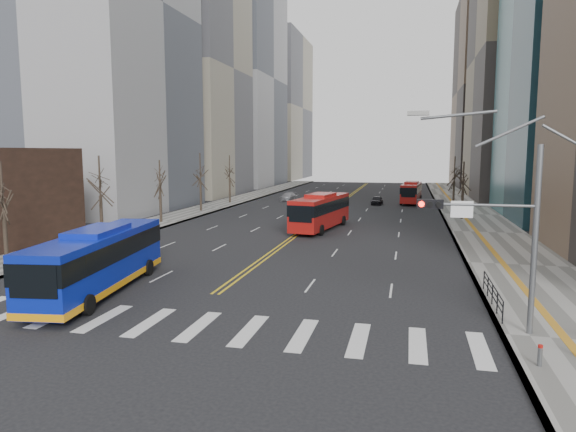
{
  "coord_description": "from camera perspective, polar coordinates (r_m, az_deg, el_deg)",
  "views": [
    {
      "loc": [
        10.13,
        -20.46,
        7.7
      ],
      "look_at": [
        2.79,
        10.47,
        3.71
      ],
      "focal_mm": 32.0,
      "sensor_mm": 36.0,
      "label": 1
    }
  ],
  "objects": [
    {
      "name": "red_bus_near",
      "position": [
        51.06,
        3.66,
        0.73
      ],
      "size": [
        4.38,
        11.6,
        3.59
      ],
      "color": "#A31411",
      "rests_on": "ground"
    },
    {
      "name": "pedestrian_railing",
      "position": [
        27.66,
        21.77,
        -7.76
      ],
      "size": [
        0.06,
        6.06,
        1.02
      ],
      "color": "black",
      "rests_on": "sidewalk_right"
    },
    {
      "name": "blue_bus",
      "position": [
        30.06,
        -20.27,
        -4.45
      ],
      "size": [
        4.32,
        12.59,
        3.59
      ],
      "color": "#0B20AE",
      "rests_on": "ground"
    },
    {
      "name": "crosswalk",
      "position": [
        24.09,
        -12.57,
        -11.64
      ],
      "size": [
        26.7,
        4.0,
        0.01
      ],
      "color": "silver",
      "rests_on": "ground"
    },
    {
      "name": "street_trees",
      "position": [
        57.74,
        -4.13,
        4.34
      ],
      "size": [
        35.2,
        47.2,
        7.6
      ],
      "color": "black",
      "rests_on": "ground"
    },
    {
      "name": "car_dark_far",
      "position": [
        80.04,
        13.63,
        1.85
      ],
      "size": [
        2.99,
        4.48,
        1.14
      ],
      "primitive_type": "imported",
      "rotation": [
        0.0,
        0.0,
        0.29
      ],
      "color": "black",
      "rests_on": "ground"
    },
    {
      "name": "bollards",
      "position": [
        22.38,
        29.18,
        -12.41
      ],
      "size": [
        2.87,
        3.17,
        0.78
      ],
      "color": "slate",
      "rests_on": "sidewalk_right"
    },
    {
      "name": "office_towers",
      "position": [
        90.99,
        7.14,
        17.38
      ],
      "size": [
        83.0,
        134.0,
        58.0
      ],
      "color": "#979699",
      "rests_on": "ground"
    },
    {
      "name": "car_silver",
      "position": [
        81.82,
        0.0,
        2.19
      ],
      "size": [
        2.1,
        4.37,
        1.23
      ],
      "primitive_type": "imported",
      "rotation": [
        0.0,
        0.0,
        -0.09
      ],
      "color": "#9E9DA3",
      "rests_on": "ground"
    },
    {
      "name": "centerline",
      "position": [
        76.53,
        5.66,
        1.36
      ],
      "size": [
        0.55,
        100.0,
        0.01
      ],
      "color": "gold",
      "rests_on": "ground"
    },
    {
      "name": "car_white",
      "position": [
        38.6,
        -19.99,
        -3.76
      ],
      "size": [
        2.33,
        4.33,
        1.35
      ],
      "primitive_type": "imported",
      "rotation": [
        0.0,
        0.0,
        0.23
      ],
      "color": "silver",
      "rests_on": "ground"
    },
    {
      "name": "sidewalk_left",
      "position": [
        71.08,
        -8.75,
        0.92
      ],
      "size": [
        5.0,
        130.0,
        0.15
      ],
      "primitive_type": "cube",
      "color": "#65635E",
      "rests_on": "ground"
    },
    {
      "name": "ground",
      "position": [
        24.1,
        -12.57,
        -11.66
      ],
      "size": [
        220.0,
        220.0,
        0.0
      ],
      "primitive_type": "plane",
      "color": "black"
    },
    {
      "name": "car_dark_mid",
      "position": [
        76.3,
        9.86,
        1.74
      ],
      "size": [
        1.74,
        3.81,
        1.27
      ],
      "primitive_type": "imported",
      "rotation": [
        0.0,
        0.0,
        -0.07
      ],
      "color": "black",
      "rests_on": "ground"
    },
    {
      "name": "signal_mast",
      "position": [
        22.93,
        22.36,
        -0.51
      ],
      "size": [
        5.37,
        0.37,
        9.39
      ],
      "color": "slate",
      "rests_on": "ground"
    },
    {
      "name": "sidewalk_right",
      "position": [
        66.32,
        19.62,
        0.14
      ],
      "size": [
        7.0,
        130.0,
        0.15
      ],
      "primitive_type": "cube",
      "color": "#65635E",
      "rests_on": "ground"
    },
    {
      "name": "red_bus_far",
      "position": [
        79.26,
        13.54,
        2.71
      ],
      "size": [
        3.24,
        10.38,
        3.27
      ],
      "color": "#A31411",
      "rests_on": "ground"
    }
  ]
}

